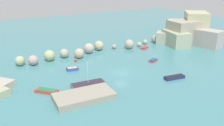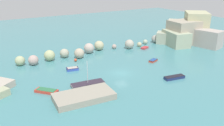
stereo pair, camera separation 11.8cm
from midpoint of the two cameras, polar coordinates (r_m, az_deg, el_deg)
cove_water at (r=48.84m, az=2.31°, el=-2.37°), size 160.00×160.00×0.00m
cliff_headland_right at (r=73.79m, az=17.64°, el=7.03°), size 17.50×16.69×8.70m
rock_breakwater at (r=60.68m, az=-5.33°, el=3.22°), size 40.56×5.93×2.60m
stone_dock at (r=38.72m, az=-6.63°, el=-7.89°), size 9.80×5.53×1.04m
channel_buoy at (r=55.92m, az=-8.62°, el=0.72°), size 0.68×0.68×0.68m
moored_boat_0 at (r=47.51m, az=14.70°, el=-3.32°), size 4.27×1.88×0.57m
moored_boat_1 at (r=42.25m, az=-15.25°, el=-6.42°), size 3.67×3.88×0.54m
moored_boat_2 at (r=56.14m, az=9.84°, el=0.60°), size 2.65×2.01×0.44m
moored_boat_3 at (r=43.17m, az=-5.68°, el=-5.06°), size 6.13×2.60×4.70m
moored_boat_4 at (r=66.01m, az=7.83°, el=3.62°), size 2.52×1.91×0.43m
moored_boat_5 at (r=50.77m, az=-9.34°, el=-1.37°), size 2.62×1.80×0.59m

